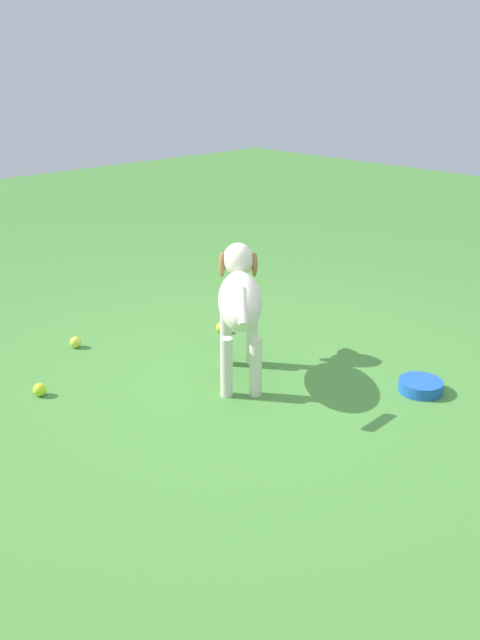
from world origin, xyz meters
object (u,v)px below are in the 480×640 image
Objects in this scene: tennis_ball_2 at (40,390)px; water_bowl at (421,386)px; tennis_ball_0 at (221,328)px; tennis_ball_1 at (76,342)px; dog at (240,299)px.

tennis_ball_2 reaches higher than water_bowl.
tennis_ball_0 reaches higher than water_bowl.
tennis_ball_0 is at bearing -28.54° from tennis_ball_1.
tennis_ball_2 is (-1.21, 0.01, 0.00)m from tennis_ball_0.
water_bowl is (0.20, -1.27, -0.00)m from tennis_ball_0.
tennis_ball_2 is (-0.45, -0.41, 0.00)m from tennis_ball_1.
tennis_ball_2 is 0.30× the size of water_bowl.
dog is at bearing -29.70° from tennis_ball_2.
dog is at bearing -64.01° from tennis_ball_1.
tennis_ball_0 is at bearing -0.53° from tennis_ball_2.
tennis_ball_2 is 1.91m from water_bowl.
dog is 0.71m from tennis_ball_0.
dog reaches higher than water_bowl.
tennis_ball_1 is at bearing 151.46° from tennis_ball_0.
water_bowl is at bearing -60.30° from tennis_ball_1.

